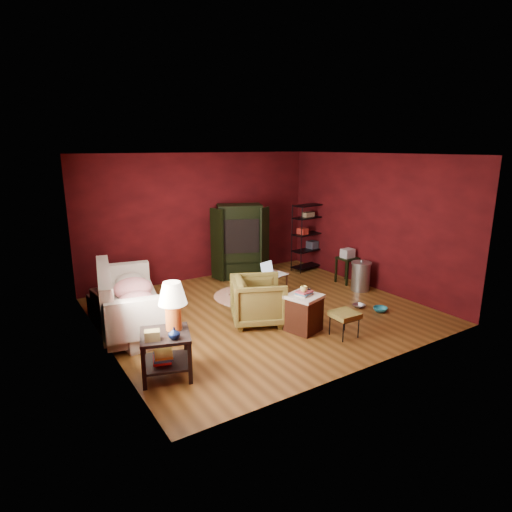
{
  "coord_description": "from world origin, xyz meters",
  "views": [
    {
      "loc": [
        -4.04,
        -6.13,
        2.94
      ],
      "look_at": [
        0.0,
        0.2,
        1.0
      ],
      "focal_mm": 30.0,
      "sensor_mm": 36.0,
      "label": 1
    }
  ],
  "objects_px": {
    "sofa": "(128,306)",
    "wire_shelving": "(308,234)",
    "laptop_desk": "(272,277)",
    "tv_armoire": "(240,240)",
    "armchair": "(258,298)",
    "side_table": "(169,320)",
    "hamper": "(304,312)"
  },
  "relations": [
    {
      "from": "hamper",
      "to": "tv_armoire",
      "type": "xyz_separation_m",
      "value": [
        0.61,
        3.07,
        0.55
      ]
    },
    {
      "from": "tv_armoire",
      "to": "sofa",
      "type": "bearing_deg",
      "value": -131.32
    },
    {
      "from": "sofa",
      "to": "armchair",
      "type": "distance_m",
      "value": 2.15
    },
    {
      "from": "side_table",
      "to": "hamper",
      "type": "height_order",
      "value": "side_table"
    },
    {
      "from": "armchair",
      "to": "tv_armoire",
      "type": "relative_size",
      "value": 0.52
    },
    {
      "from": "hamper",
      "to": "tv_armoire",
      "type": "height_order",
      "value": "tv_armoire"
    },
    {
      "from": "tv_armoire",
      "to": "wire_shelving",
      "type": "xyz_separation_m",
      "value": [
        1.72,
        -0.31,
        0.0
      ]
    },
    {
      "from": "hamper",
      "to": "laptop_desk",
      "type": "distance_m",
      "value": 1.58
    },
    {
      "from": "hamper",
      "to": "wire_shelving",
      "type": "bearing_deg",
      "value": 49.92
    },
    {
      "from": "armchair",
      "to": "laptop_desk",
      "type": "height_order",
      "value": "armchair"
    },
    {
      "from": "laptop_desk",
      "to": "tv_armoire",
      "type": "distance_m",
      "value": 1.63
    },
    {
      "from": "tv_armoire",
      "to": "side_table",
      "type": "bearing_deg",
      "value": -109.9
    },
    {
      "from": "wire_shelving",
      "to": "tv_armoire",
      "type": "bearing_deg",
      "value": 162.58
    },
    {
      "from": "armchair",
      "to": "tv_armoire",
      "type": "height_order",
      "value": "tv_armoire"
    },
    {
      "from": "tv_armoire",
      "to": "wire_shelving",
      "type": "relative_size",
      "value": 1.05
    },
    {
      "from": "armchair",
      "to": "hamper",
      "type": "relative_size",
      "value": 1.25
    },
    {
      "from": "sofa",
      "to": "armchair",
      "type": "xyz_separation_m",
      "value": [
        1.93,
        -0.95,
        0.06
      ]
    },
    {
      "from": "armchair",
      "to": "side_table",
      "type": "distance_m",
      "value": 2.07
    },
    {
      "from": "sofa",
      "to": "wire_shelving",
      "type": "height_order",
      "value": "wire_shelving"
    },
    {
      "from": "sofa",
      "to": "laptop_desk",
      "type": "relative_size",
      "value": 2.69
    },
    {
      "from": "laptop_desk",
      "to": "tv_armoire",
      "type": "xyz_separation_m",
      "value": [
        0.2,
        1.56,
        0.42
      ]
    },
    {
      "from": "sofa",
      "to": "wire_shelving",
      "type": "relative_size",
      "value": 1.23
    },
    {
      "from": "armchair",
      "to": "wire_shelving",
      "type": "height_order",
      "value": "wire_shelving"
    },
    {
      "from": "hamper",
      "to": "wire_shelving",
      "type": "height_order",
      "value": "wire_shelving"
    },
    {
      "from": "armchair",
      "to": "hamper",
      "type": "bearing_deg",
      "value": -122.45
    },
    {
      "from": "armchair",
      "to": "laptop_desk",
      "type": "xyz_separation_m",
      "value": [
        0.86,
        0.84,
        0.01
      ]
    },
    {
      "from": "armchair",
      "to": "laptop_desk",
      "type": "relative_size",
      "value": 1.2
    },
    {
      "from": "sofa",
      "to": "side_table",
      "type": "distance_m",
      "value": 1.77
    },
    {
      "from": "hamper",
      "to": "armchair",
      "type": "bearing_deg",
      "value": 123.46
    },
    {
      "from": "laptop_desk",
      "to": "wire_shelving",
      "type": "bearing_deg",
      "value": 18.29
    },
    {
      "from": "side_table",
      "to": "sofa",
      "type": "bearing_deg",
      "value": 91.56
    },
    {
      "from": "tv_armoire",
      "to": "laptop_desk",
      "type": "bearing_deg",
      "value": -74.44
    }
  ]
}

